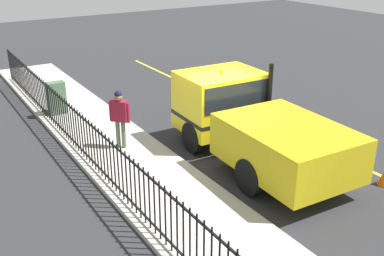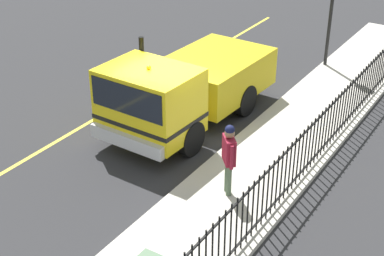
# 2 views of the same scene
# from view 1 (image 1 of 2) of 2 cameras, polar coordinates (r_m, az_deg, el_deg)

# --- Properties ---
(ground_plane) EXTENTS (57.53, 57.53, 0.00)m
(ground_plane) POSITION_cam_1_polar(r_m,az_deg,el_deg) (14.04, 3.72, -2.74)
(ground_plane) COLOR #2B2B2D
(ground_plane) RESTS_ON ground
(sidewalk_slab) EXTENTS (2.61, 26.15, 0.13)m
(sidewalk_slab) POSITION_cam_1_polar(r_m,az_deg,el_deg) (12.74, -6.51, -5.26)
(sidewalk_slab) COLOR #B7B2A8
(sidewalk_slab) RESTS_ON ground
(lane_marking) EXTENTS (0.12, 23.53, 0.01)m
(lane_marking) POSITION_cam_1_polar(r_m,az_deg,el_deg) (15.66, 11.82, -0.45)
(lane_marking) COLOR yellow
(lane_marking) RESTS_ON ground
(work_truck) EXTENTS (2.71, 6.07, 2.63)m
(work_truck) POSITION_cam_1_polar(r_m,az_deg,el_deg) (13.09, 6.90, 1.15)
(work_truck) COLOR yellow
(work_truck) RESTS_ON ground
(worker_standing) EXTENTS (0.51, 0.53, 1.80)m
(worker_standing) POSITION_cam_1_polar(r_m,az_deg,el_deg) (13.64, -9.07, 1.85)
(worker_standing) COLOR maroon
(worker_standing) RESTS_ON sidewalk_slab
(iron_fence) EXTENTS (0.04, 22.26, 1.38)m
(iron_fence) POSITION_cam_1_polar(r_m,az_deg,el_deg) (12.04, -11.21, -3.21)
(iron_fence) COLOR black
(iron_fence) RESTS_ON sidewalk_slab
(utility_cabinet) EXTENTS (0.64, 0.35, 1.18)m
(utility_cabinet) POSITION_cam_1_polar(r_m,az_deg,el_deg) (17.13, -16.60, 3.62)
(utility_cabinet) COLOR #4C6B4C
(utility_cabinet) RESTS_ON sidewalk_slab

